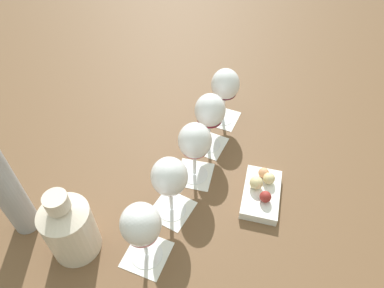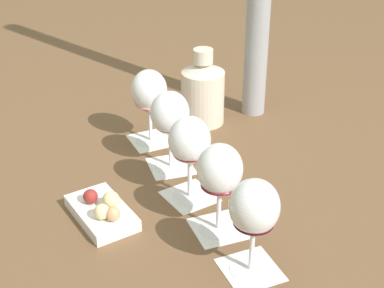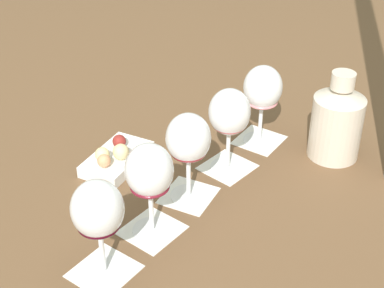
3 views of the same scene
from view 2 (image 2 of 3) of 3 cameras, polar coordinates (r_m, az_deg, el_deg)
ground_plane at (r=1.23m, az=0.07°, el=-4.97°), size 8.00×8.00×0.00m
tasting_card_0 at (r=1.44m, az=-4.00°, el=0.37°), size 0.13×0.13×0.00m
tasting_card_1 at (r=1.33m, az=-2.05°, el=-2.15°), size 0.12×0.12×0.00m
tasting_card_2 at (r=1.23m, az=-0.22°, el=-5.07°), size 0.14×0.13×0.00m
tasting_card_3 at (r=1.14m, az=2.56°, el=-8.17°), size 0.13×0.12×0.00m
tasting_card_4 at (r=1.05m, az=5.69°, el=-12.02°), size 0.13×0.13×0.00m
wine_glass_0 at (r=1.38m, az=-4.18°, el=4.93°), size 0.09×0.09×0.18m
wine_glass_1 at (r=1.27m, az=-2.15°, el=2.66°), size 0.09×0.09×0.18m
wine_glass_2 at (r=1.16m, az=-0.24°, el=0.01°), size 0.09×0.09×0.18m
wine_glass_3 at (r=1.07m, az=2.70°, el=-2.82°), size 0.09×0.09×0.18m
wine_glass_4 at (r=0.98m, az=6.05°, el=-6.49°), size 0.09×0.09×0.18m
ceramic_vase at (r=1.49m, az=1.06°, el=5.13°), size 0.11×0.11×0.20m
snack_dish at (r=1.17m, az=-8.69°, el=-6.44°), size 0.18×0.16×0.06m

